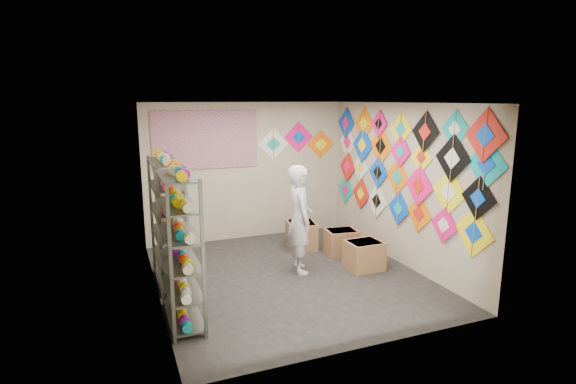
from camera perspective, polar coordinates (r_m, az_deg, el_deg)
name	(u,v)px	position (r m, az deg, el deg)	size (l,w,h in m)	color
ground	(289,276)	(7.24, 0.14, -10.64)	(4.50, 4.50, 0.00)	black
room_walls	(289,174)	(6.79, 0.15, 2.31)	(4.50, 4.50, 4.50)	#B8A88D
shelf_rack_front	(180,249)	(5.71, -13.52, -7.04)	(0.40, 1.10, 1.90)	#4C5147
shelf_rack_back	(167,222)	(6.95, -15.08, -3.75)	(0.40, 1.10, 1.90)	#4C5147
string_spools	(173,228)	(6.30, -14.42, -4.41)	(0.12, 2.36, 0.12)	#F3224B
kite_wall_display	(400,167)	(7.70, 14.08, 3.16)	(0.06, 4.37, 2.06)	yellow
back_wall_kites	(297,142)	(9.21, 1.13, 6.39)	(1.68, 0.02, 0.79)	silver
poster	(206,140)	(8.65, -10.37, 6.52)	(2.00, 0.01, 1.10)	#7A51AF
shopkeeper	(300,219)	(7.19, 1.51, -3.46)	(0.51, 0.69, 1.75)	beige
carton_a	(364,255)	(7.56, 9.62, -7.92)	(0.57, 0.47, 0.47)	#91623F
carton_b	(341,242)	(8.22, 6.76, -6.31)	(0.55, 0.45, 0.45)	#91623F
carton_c	(301,235)	(8.47, 1.72, -5.49)	(0.52, 0.57, 0.50)	#91623F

